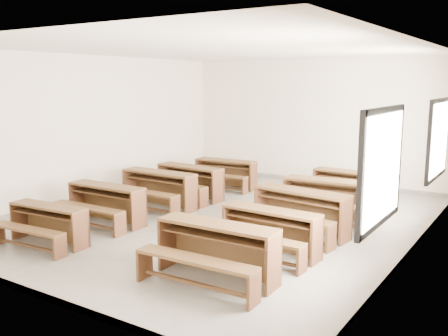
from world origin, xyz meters
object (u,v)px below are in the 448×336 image
Objects in this scene: desk_set_4 at (225,172)px; desk_set_5 at (215,248)px; desk_set_1 at (105,201)px; desk_set_9 at (347,184)px; desk_set_8 at (329,197)px; desk_set_6 at (269,229)px; desk_set_0 at (47,222)px; desk_set_2 at (158,187)px; desk_set_7 at (300,209)px; desk_set_3 at (189,180)px.

desk_set_5 is at bearing -63.81° from desk_set_4.
desk_set_9 is (3.20, 4.12, -0.02)m from desk_set_1.
desk_set_1 is 0.94× the size of desk_set_5.
desk_set_6 is at bearing -96.14° from desk_set_8.
desk_set_4 is 3.07m from desk_set_9.
desk_set_0 is 0.87× the size of desk_set_2.
desk_set_8 is (3.39, 0.98, 0.01)m from desk_set_2.
desk_set_5 is at bearing -38.54° from desk_set_2.
desk_set_8 is at bearing 89.83° from desk_set_7.
desk_set_3 is 1.08× the size of desk_set_6.
desk_set_7 is at bearing -1.27° from desk_set_2.
desk_set_0 is at bearing -153.13° from desk_set_6.
desk_set_4 is at bearing 132.59° from desk_set_6.
desk_set_0 is at bearing -176.76° from desk_set_5.
desk_set_7 reaches higher than desk_set_1.
desk_set_7 is at bearing 85.87° from desk_set_5.
desk_set_4 is 5.86m from desk_set_5.
desk_set_3 is (0.03, 1.03, -0.02)m from desk_set_2.
desk_set_9 is at bearing 40.44° from desk_set_2.
desk_set_7 reaches higher than desk_set_5.
desk_set_5 is 0.96× the size of desk_set_7.
desk_set_2 is 0.95× the size of desk_set_7.
desk_set_9 is at bearing 50.91° from desk_set_1.
desk_set_2 is 2.45m from desk_set_4.
desk_set_1 is 0.95× the size of desk_set_3.
desk_set_1 is (-0.11, 1.38, 0.05)m from desk_set_0.
desk_set_6 is at bearing 1.46° from desk_set_1.
desk_set_3 is at bearing 85.90° from desk_set_0.
desk_set_6 is 0.88× the size of desk_set_7.
desk_set_1 is 1.00× the size of desk_set_4.
desk_set_1 reaches higher than desk_set_4.
desk_set_4 is at bearing 119.92° from desk_set_5.
desk_set_5 is 1.27m from desk_set_6.
desk_set_2 is 4.14m from desk_set_9.
desk_set_7 is at bearing -43.96° from desk_set_4.
desk_set_6 is (3.29, -2.31, -0.02)m from desk_set_3.
desk_set_4 is 3.61m from desk_set_8.
desk_set_7 is (-0.04, 1.20, 0.04)m from desk_set_6.
desk_set_8 reaches higher than desk_set_6.
desk_set_2 is 1.03m from desk_set_3.
desk_set_7 is 1.16× the size of desk_set_9.
desk_set_7 is at bearing 93.85° from desk_set_6.
desk_set_7 reaches higher than desk_set_6.
desk_set_2 reaches higher than desk_set_6.
desk_set_4 is 4.06m from desk_set_7.
desk_set_7 reaches higher than desk_set_2.
desk_set_0 is 3.13m from desk_set_5.
desk_set_8 reaches higher than desk_set_1.
desk_set_7 is (3.18, -2.53, 0.04)m from desk_set_4.
desk_set_1 is 2.47m from desk_set_3.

